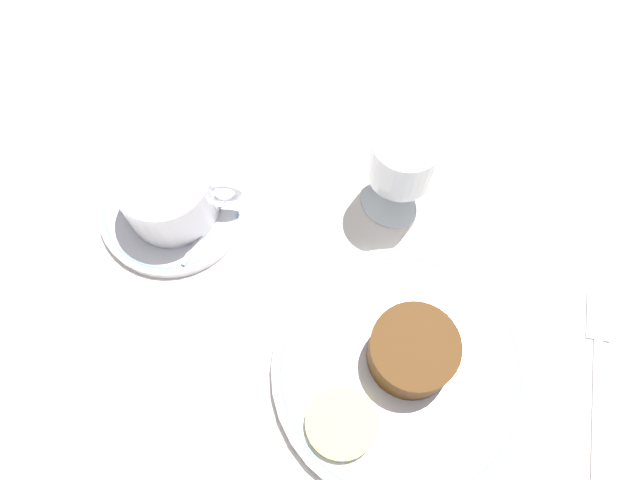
# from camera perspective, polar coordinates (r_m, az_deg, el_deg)

# --- Properties ---
(ground_plane) EXTENTS (3.00, 3.00, 0.00)m
(ground_plane) POSITION_cam_1_polar(r_m,az_deg,el_deg) (0.59, 6.21, -7.50)
(ground_plane) COLOR white
(dinner_plate) EXTENTS (0.23, 0.23, 0.01)m
(dinner_plate) POSITION_cam_1_polar(r_m,az_deg,el_deg) (0.57, 7.35, -11.72)
(dinner_plate) COLOR white
(dinner_plate) RESTS_ON ground_plane
(saucer) EXTENTS (0.15, 0.15, 0.01)m
(saucer) POSITION_cam_1_polar(r_m,az_deg,el_deg) (0.64, -13.30, 2.91)
(saucer) COLOR white
(saucer) RESTS_ON ground_plane
(coffee_cup) EXTENTS (0.12, 0.09, 0.06)m
(coffee_cup) POSITION_cam_1_polar(r_m,az_deg,el_deg) (0.61, -13.74, 4.30)
(coffee_cup) COLOR white
(coffee_cup) RESTS_ON saucer
(spoon) EXTENTS (0.06, 0.10, 0.00)m
(spoon) POSITION_cam_1_polar(r_m,az_deg,el_deg) (0.62, -9.35, 2.76)
(spoon) COLOR silver
(spoon) RESTS_ON saucer
(wine_glass) EXTENTS (0.07, 0.07, 0.11)m
(wine_glass) POSITION_cam_1_polar(r_m,az_deg,el_deg) (0.58, 7.57, 7.11)
(wine_glass) COLOR silver
(wine_glass) RESTS_ON ground_plane
(fork) EXTENTS (0.05, 0.20, 0.01)m
(fork) POSITION_cam_1_polar(r_m,az_deg,el_deg) (0.63, 24.09, -10.53)
(fork) COLOR silver
(fork) RESTS_ON ground_plane
(dessert_cake) EXTENTS (0.08, 0.08, 0.04)m
(dessert_cake) POSITION_cam_1_polar(r_m,az_deg,el_deg) (0.55, 8.48, -10.02)
(dessert_cake) COLOR #563314
(dessert_cake) RESTS_ON dinner_plate
(pineapple_slice) EXTENTS (0.06, 0.06, 0.01)m
(pineapple_slice) POSITION_cam_1_polar(r_m,az_deg,el_deg) (0.55, 1.97, -16.38)
(pineapple_slice) COLOR #EFE075
(pineapple_slice) RESTS_ON dinner_plate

